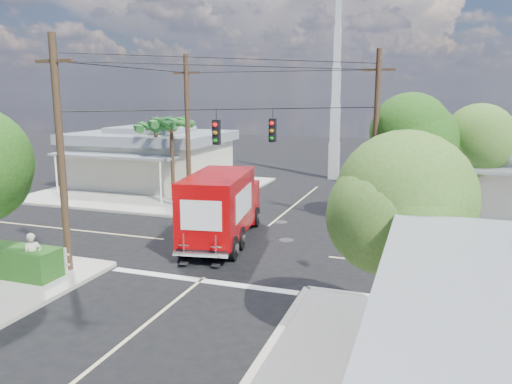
% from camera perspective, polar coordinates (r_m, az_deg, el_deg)
% --- Properties ---
extents(ground, '(120.00, 120.00, 0.00)m').
position_cam_1_polar(ground, '(22.74, -1.66, -6.37)').
color(ground, black).
rests_on(ground, ground).
extents(sidewalk_ne, '(14.12, 14.12, 0.14)m').
position_cam_1_polar(sidewalk_ne, '(32.02, 24.34, -2.08)').
color(sidewalk_ne, '#A59F95').
rests_on(sidewalk_ne, ground).
extents(sidewalk_nw, '(14.12, 14.12, 0.14)m').
position_cam_1_polar(sidewalk_nw, '(36.90, -11.51, 0.32)').
color(sidewalk_nw, '#A59F95').
rests_on(sidewalk_nw, ground).
extents(road_markings, '(32.00, 32.00, 0.01)m').
position_cam_1_polar(road_markings, '(21.43, -3.07, -7.47)').
color(road_markings, beige).
rests_on(road_markings, ground).
extents(building_nw, '(10.80, 10.20, 4.30)m').
position_cam_1_polar(building_nw, '(38.49, -11.88, 3.99)').
color(building_nw, beige).
rests_on(building_nw, sidewalk_nw).
extents(radio_tower, '(0.80, 0.80, 17.00)m').
position_cam_1_polar(radio_tower, '(40.93, 9.08, 9.30)').
color(radio_tower, silver).
rests_on(radio_tower, ground).
extents(tree_ne_front, '(4.21, 4.14, 6.66)m').
position_cam_1_polar(tree_ne_front, '(27.11, 18.10, 6.20)').
color(tree_ne_front, '#422D1C').
rests_on(tree_ne_front, sidewalk_ne).
extents(tree_ne_back, '(3.77, 3.66, 5.82)m').
position_cam_1_polar(tree_ne_back, '(29.42, 23.21, 5.06)').
color(tree_ne_back, '#422D1C').
rests_on(tree_ne_back, sidewalk_ne).
extents(tree_se, '(3.67, 3.54, 5.62)m').
position_cam_1_polar(tree_se, '(13.34, 15.62, -1.35)').
color(tree_se, '#422D1C').
rests_on(tree_se, sidewalk_se).
extents(palm_nw_front, '(3.01, 3.08, 5.59)m').
position_cam_1_polar(palm_nw_front, '(31.72, -9.67, 7.72)').
color(palm_nw_front, '#422D1C').
rests_on(palm_nw_front, sidewalk_nw).
extents(palm_nw_back, '(3.01, 3.08, 5.19)m').
position_cam_1_polar(palm_nw_back, '(34.03, -11.41, 7.25)').
color(palm_nw_back, '#422D1C').
rests_on(palm_nw_back, sidewalk_nw).
extents(utility_poles, '(12.00, 10.68, 9.00)m').
position_cam_1_polar(utility_poles, '(23.87, -3.93, 5.90)').
color(utility_poles, '#473321').
rests_on(utility_poles, ground).
extents(picket_fence, '(5.94, 0.06, 1.00)m').
position_cam_1_polar(picket_fence, '(22.22, -26.50, -6.15)').
color(picket_fence, silver).
rests_on(picket_fence, sidewalk_sw).
extents(vending_boxes, '(1.90, 0.50, 1.10)m').
position_cam_1_polar(vending_boxes, '(27.19, 16.06, -2.38)').
color(vending_boxes, red).
rests_on(vending_boxes, sidewalk_ne).
extents(delivery_truck, '(3.49, 7.91, 3.31)m').
position_cam_1_polar(delivery_truck, '(23.32, -3.92, -1.66)').
color(delivery_truck, black).
rests_on(delivery_truck, ground).
extents(pedestrian, '(0.74, 0.75, 1.75)m').
position_cam_1_polar(pedestrian, '(20.03, -24.14, -6.76)').
color(pedestrian, beige).
rests_on(pedestrian, sidewalk_sw).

